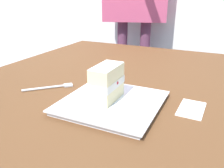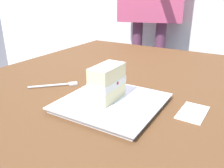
{
  "view_description": "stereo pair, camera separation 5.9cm",
  "coord_description": "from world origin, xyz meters",
  "px_view_note": "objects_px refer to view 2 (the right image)",
  "views": [
    {
      "loc": [
        -0.68,
        -0.38,
        1.03
      ],
      "look_at": [
        -0.13,
        -0.12,
        0.79
      ],
      "focal_mm": 37.34,
      "sensor_mm": 36.0,
      "label": 1
    },
    {
      "loc": [
        -0.66,
        -0.43,
        1.03
      ],
      "look_at": [
        -0.13,
        -0.12,
        0.79
      ],
      "focal_mm": 37.34,
      "sensor_mm": 36.0,
      "label": 2
    }
  ],
  "objects_px": {
    "dessert_plate": "(112,103)",
    "cake_slice": "(107,83)",
    "patio_table": "(103,107)",
    "paper_napkin": "(193,112)",
    "dessert_fork": "(57,85)"
  },
  "relations": [
    {
      "from": "patio_table",
      "to": "paper_napkin",
      "type": "relative_size",
      "value": 11.71
    },
    {
      "from": "dessert_plate",
      "to": "cake_slice",
      "type": "distance_m",
      "value": 0.06
    },
    {
      "from": "dessert_plate",
      "to": "patio_table",
      "type": "bearing_deg",
      "value": 42.28
    },
    {
      "from": "cake_slice",
      "to": "dessert_fork",
      "type": "relative_size",
      "value": 0.89
    },
    {
      "from": "dessert_plate",
      "to": "dessert_fork",
      "type": "relative_size",
      "value": 2.07
    },
    {
      "from": "cake_slice",
      "to": "paper_napkin",
      "type": "relative_size",
      "value": 1.01
    },
    {
      "from": "patio_table",
      "to": "dessert_fork",
      "type": "distance_m",
      "value": 0.19
    },
    {
      "from": "cake_slice",
      "to": "dessert_fork",
      "type": "height_order",
      "value": "cake_slice"
    },
    {
      "from": "patio_table",
      "to": "dessert_plate",
      "type": "distance_m",
      "value": 0.2
    },
    {
      "from": "dessert_plate",
      "to": "paper_napkin",
      "type": "xyz_separation_m",
      "value": [
        0.07,
        -0.21,
        -0.01
      ]
    },
    {
      "from": "cake_slice",
      "to": "paper_napkin",
      "type": "height_order",
      "value": "cake_slice"
    },
    {
      "from": "paper_napkin",
      "to": "cake_slice",
      "type": "bearing_deg",
      "value": 106.94
    },
    {
      "from": "patio_table",
      "to": "paper_napkin",
      "type": "distance_m",
      "value": 0.35
    },
    {
      "from": "cake_slice",
      "to": "dessert_plate",
      "type": "bearing_deg",
      "value": -98.24
    },
    {
      "from": "dessert_plate",
      "to": "cake_slice",
      "type": "xyz_separation_m",
      "value": [
        0.0,
        0.02,
        0.06
      ]
    }
  ]
}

